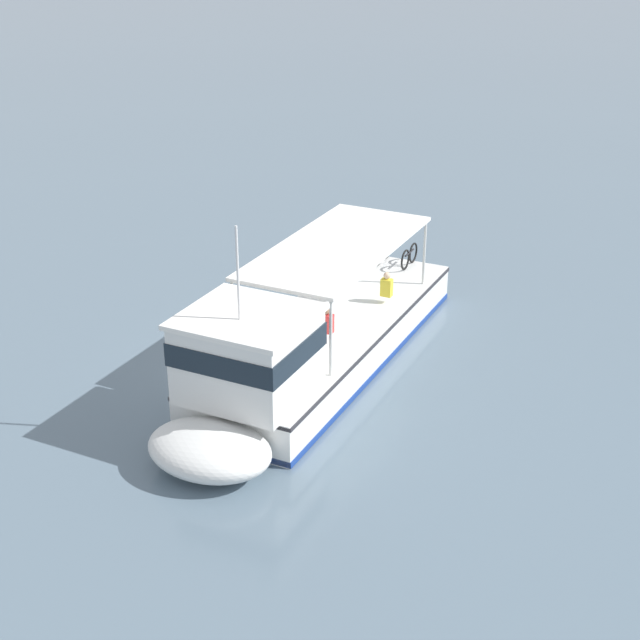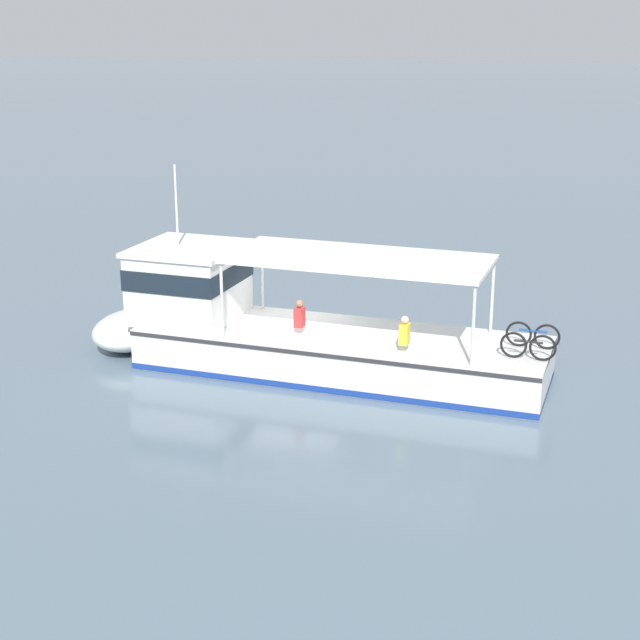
% 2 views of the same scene
% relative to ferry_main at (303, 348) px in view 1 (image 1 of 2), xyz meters
% --- Properties ---
extents(ground_plane, '(400.00, 400.00, 0.00)m').
position_rel_ferry_main_xyz_m(ground_plane, '(-0.09, -1.25, -1.01)').
color(ground_plane, slate).
extents(ferry_main, '(13.03, 4.76, 5.32)m').
position_rel_ferry_main_xyz_m(ferry_main, '(0.00, 0.00, 0.00)').
color(ferry_main, white).
rests_on(ferry_main, ground).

